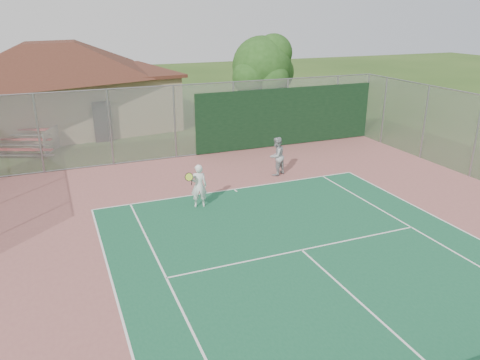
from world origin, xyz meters
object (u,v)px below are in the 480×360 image
(bleachers, at_px, (20,142))
(player_grey_back, at_px, (277,157))
(tree, at_px, (263,68))
(player_white_front, at_px, (199,186))
(clubhouse, at_px, (53,77))

(bleachers, xyz_separation_m, player_grey_back, (10.36, -7.72, 0.22))
(tree, bearing_deg, player_grey_back, -110.49)
(bleachers, relative_size, tree, 0.69)
(player_white_front, relative_size, player_grey_back, 0.97)
(clubhouse, bearing_deg, bleachers, -119.20)
(clubhouse, height_order, bleachers, clubhouse)
(clubhouse, height_order, player_grey_back, clubhouse)
(tree, distance_m, player_grey_back, 8.49)
(player_white_front, distance_m, player_grey_back, 4.68)
(clubhouse, bearing_deg, tree, -32.73)
(clubhouse, relative_size, bleachers, 3.93)
(bleachers, distance_m, tree, 13.51)
(bleachers, bearing_deg, player_white_front, -33.49)
(bleachers, bearing_deg, tree, 23.37)
(player_white_front, bearing_deg, clubhouse, -60.96)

